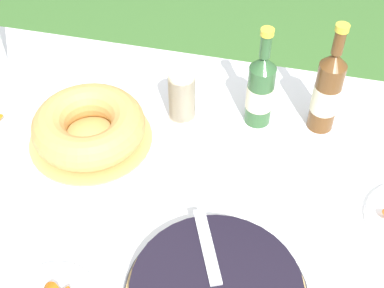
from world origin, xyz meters
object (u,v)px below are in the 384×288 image
at_px(bundt_cake, 89,127).
at_px(cup_stack, 182,96).
at_px(cider_bottle_green, 260,89).
at_px(cider_bottle_amber, 327,91).

xyz_separation_m(bundt_cake, cup_stack, (0.22, 0.14, 0.03)).
height_order(bundt_cake, cider_bottle_green, cider_bottle_green).
relative_size(bundt_cake, cider_bottle_amber, 1.01).
xyz_separation_m(cup_stack, cider_bottle_green, (0.20, 0.04, 0.03)).
height_order(cup_stack, cider_bottle_green, cider_bottle_green).
relative_size(cup_stack, cider_bottle_green, 0.55).
distance_m(bundt_cake, cider_bottle_green, 0.46).
distance_m(cup_stack, cider_bottle_green, 0.21).
height_order(bundt_cake, cider_bottle_amber, cider_bottle_amber).
distance_m(cider_bottle_green, cider_bottle_amber, 0.17).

